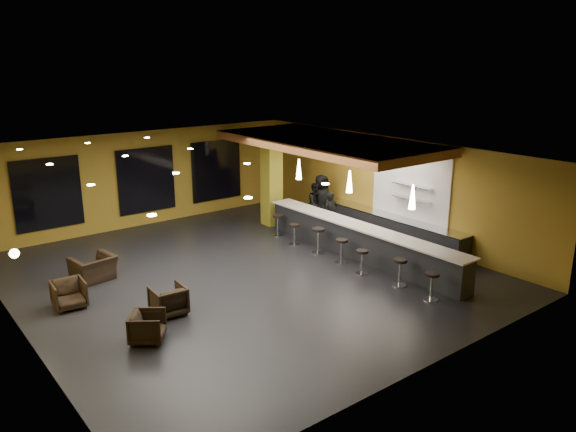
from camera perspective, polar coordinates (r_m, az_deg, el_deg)
floor at (r=16.45m, az=-4.44°, el=-6.08°), size 12.00×13.00×0.10m
ceiling at (r=15.47m, az=-4.73°, el=6.38°), size 12.00×13.00×0.10m
wall_back at (r=21.49m, az=-14.32°, el=3.74°), size 12.00×0.10×3.50m
wall_front at (r=11.29m, az=14.30°, el=-7.26°), size 12.00×0.10×3.50m
wall_left at (r=13.68m, az=-26.25°, el=-4.34°), size 0.10×13.00×3.50m
wall_right at (r=19.74m, az=10.22°, el=2.93°), size 0.10×13.00×3.50m
wood_soffit at (r=18.71m, az=3.92°, el=7.45°), size 3.60×8.00×0.28m
window_left at (r=20.29m, az=-23.21°, el=2.09°), size 2.20×0.06×2.40m
window_center at (r=21.40m, az=-14.19°, el=3.56°), size 2.20×0.06×2.40m
window_right at (r=22.74m, az=-7.28°, el=4.63°), size 2.20×0.06×2.40m
tile_backsplash at (r=18.99m, az=12.31°, el=3.07°), size 0.06×3.20×2.40m
bar_counter at (r=17.72m, az=7.22°, el=-2.63°), size 0.60×8.00×1.00m
bar_top at (r=17.57m, az=7.27°, el=-1.01°), size 0.78×8.10×0.05m
prep_counter at (r=19.47m, az=10.33°, el=-1.28°), size 0.70×6.00×0.86m
prep_top at (r=19.34m, az=10.40°, el=0.00°), size 0.72×6.00×0.03m
wall_shelf_lower at (r=18.85m, az=12.43°, el=1.72°), size 0.30×1.50×0.03m
wall_shelf_upper at (r=18.75m, az=12.51°, el=3.06°), size 0.30×1.50×0.03m
column at (r=20.76m, az=-1.69°, el=3.81°), size 0.60×0.60×3.50m
wall_sconce at (r=14.16m, az=-26.05°, el=-3.44°), size 0.22×0.22×0.22m
pendant_0 at (r=15.93m, az=12.54°, el=1.92°), size 0.20×0.20×0.70m
pendant_1 at (r=17.57m, az=6.27°, el=3.50°), size 0.20×0.20×0.70m
pendant_2 at (r=19.40m, az=1.11°, el=4.77°), size 0.20×0.20×0.70m
staff_a at (r=19.79m, az=4.37°, el=0.23°), size 0.62×0.47×1.54m
staff_b at (r=20.86m, az=2.88°, el=1.22°), size 0.79×0.62×1.63m
staff_c at (r=21.01m, az=3.42°, el=1.69°), size 0.94×0.63×1.89m
armchair_a at (r=13.02m, az=-14.09°, el=-10.87°), size 1.03×1.02×0.68m
armchair_b at (r=14.15m, az=-12.06°, el=-8.36°), size 0.83×0.85×0.73m
armchair_c at (r=15.22m, az=-21.36°, el=-7.41°), size 0.82×0.84×0.72m
armchair_d at (r=16.77m, az=-19.17°, el=-5.04°), size 1.23×1.12×0.71m
bar_stool_0 at (r=15.00m, az=14.39°, el=-6.59°), size 0.38×0.38×0.76m
bar_stool_1 at (r=15.72m, az=11.32°, el=-5.27°), size 0.40×0.40×0.78m
bar_stool_2 at (r=16.39m, az=7.53°, el=-4.32°), size 0.37×0.37×0.73m
bar_stool_3 at (r=17.17m, az=5.46°, el=-3.24°), size 0.38×0.38×0.76m
bar_stool_4 at (r=17.95m, az=3.09°, el=-2.17°), size 0.42×0.42×0.83m
bar_stool_5 at (r=18.74m, az=0.66°, el=-1.60°), size 0.36×0.36×0.72m
bar_stool_6 at (r=19.68m, az=-1.05°, el=-0.65°), size 0.39×0.39×0.76m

